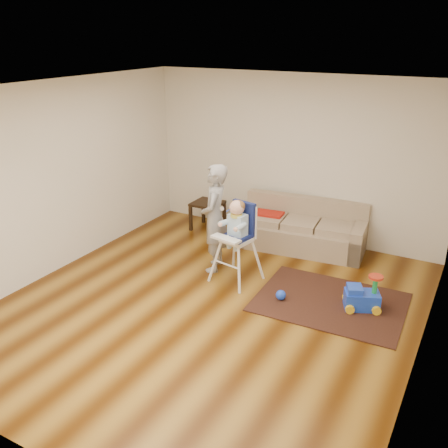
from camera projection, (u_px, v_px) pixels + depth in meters
The scene contains 9 objects.
ground at pixel (209, 307), 6.39m from camera, with size 5.50×5.50×0.00m, color #472305.
room_envelope at pixel (229, 155), 6.13m from camera, with size 5.04×5.52×2.72m.
sofa at pixel (301, 226), 7.96m from camera, with size 2.08×1.03×0.78m.
side_table at pixel (208, 215), 8.79m from camera, with size 0.49×0.49×0.49m, color black, non-canonical shape.
area_rug at pixel (330, 302), 6.48m from camera, with size 1.86×1.40×0.01m, color black.
ride_on_toy at pixel (363, 292), 6.24m from camera, with size 0.42×0.30×0.46m, color blue, non-canonical shape.
toy_ball at pixel (281, 295), 6.50m from camera, with size 0.13×0.13×0.13m, color blue.
high_chair at pixel (237, 242), 6.86m from camera, with size 0.65×0.65×1.20m.
adult at pixel (215, 218), 7.13m from camera, with size 0.58×0.38×1.58m, color gray.
Camera 1 is at (2.85, -4.78, 3.32)m, focal length 40.00 mm.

